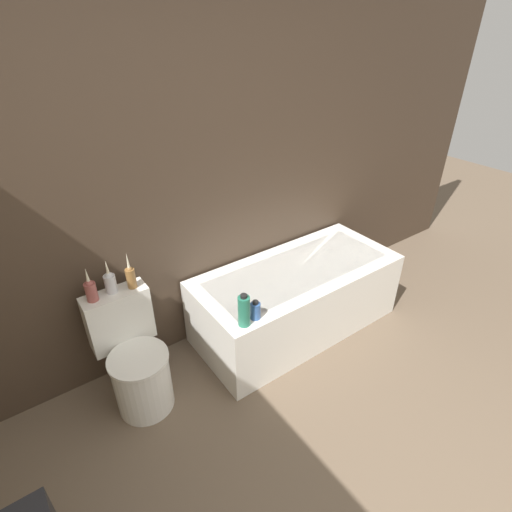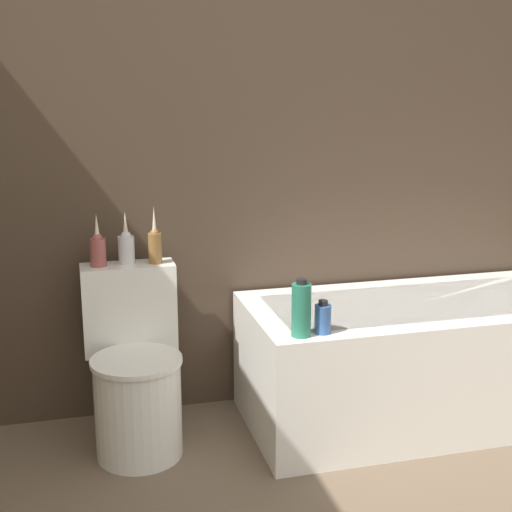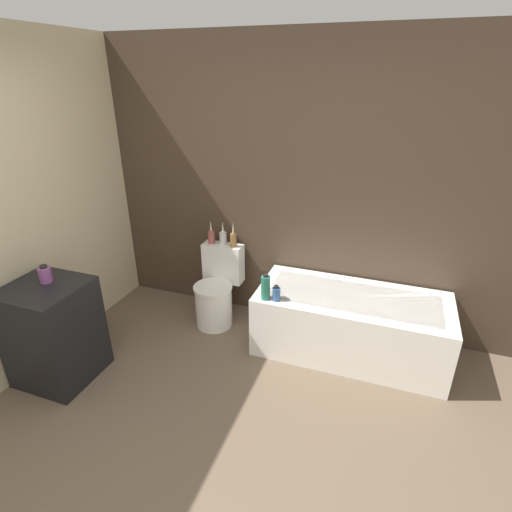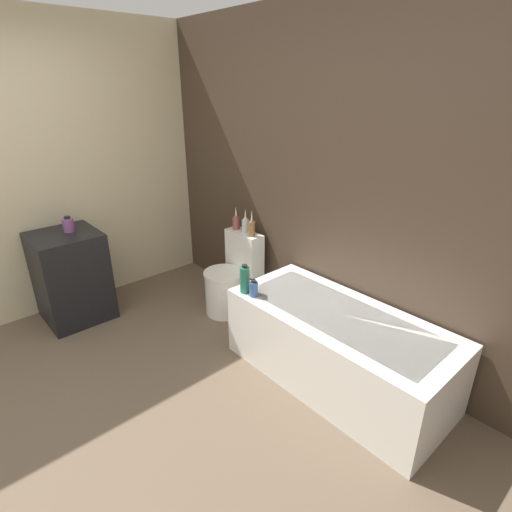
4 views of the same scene
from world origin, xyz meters
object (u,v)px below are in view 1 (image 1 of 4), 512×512
object	(u,v)px
vase_silver	(110,281)
vase_bronze	(131,276)
shampoo_bottle_tall	(244,311)
bathtub	(296,298)
toilet	(135,362)
shampoo_bottle_short	(255,310)
vase_gold	(91,289)

from	to	relation	value
vase_silver	vase_bronze	xyz separation A→B (m)	(0.12, -0.03, 0.01)
vase_silver	shampoo_bottle_tall	bearing A→B (deg)	-40.81
bathtub	vase_bronze	xyz separation A→B (m)	(-1.17, 0.22, 0.55)
toilet	shampoo_bottle_short	distance (m)	0.83
bathtub	vase_gold	world-z (taller)	vase_gold
toilet	shampoo_bottle_short	world-z (taller)	toilet
shampoo_bottle_short	vase_bronze	bearing A→B (deg)	139.82
toilet	shampoo_bottle_tall	xyz separation A→B (m)	(0.61, -0.33, 0.34)
bathtub	vase_silver	bearing A→B (deg)	169.34
bathtub	vase_bronze	size ratio (longest dim) A/B	6.49
shampoo_bottle_short	toilet	bearing A→B (deg)	155.22
toilet	vase_silver	distance (m)	0.54
vase_silver	shampoo_bottle_short	xyz separation A→B (m)	(0.70, -0.52, -0.21)
vase_bronze	shampoo_bottle_tall	world-z (taller)	vase_bronze
vase_bronze	shampoo_bottle_tall	xyz separation A→B (m)	(0.49, -0.50, -0.17)
toilet	shampoo_bottle_short	xyz separation A→B (m)	(0.70, -0.32, 0.29)
toilet	vase_gold	size ratio (longest dim) A/B	3.34
vase_bronze	shampoo_bottle_tall	bearing A→B (deg)	-45.58
vase_silver	bathtub	bearing A→B (deg)	-10.66
shampoo_bottle_tall	shampoo_bottle_short	world-z (taller)	shampoo_bottle_tall
toilet	vase_bronze	world-z (taller)	vase_bronze
bathtub	toilet	size ratio (longest dim) A/B	2.14
shampoo_bottle_tall	toilet	bearing A→B (deg)	151.35
vase_bronze	shampoo_bottle_tall	size ratio (longest dim) A/B	1.09
vase_bronze	shampoo_bottle_short	bearing A→B (deg)	-40.18
vase_silver	shampoo_bottle_short	distance (m)	0.90
vase_silver	vase_bronze	bearing A→B (deg)	-12.06
bathtub	toilet	xyz separation A→B (m)	(-1.29, 0.05, 0.04)
vase_gold	vase_silver	size ratio (longest dim) A/B	1.00
vase_silver	shampoo_bottle_tall	xyz separation A→B (m)	(0.61, -0.53, -0.17)
shampoo_bottle_tall	vase_silver	bearing A→B (deg)	139.19
vase_silver	shampoo_bottle_short	world-z (taller)	vase_silver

